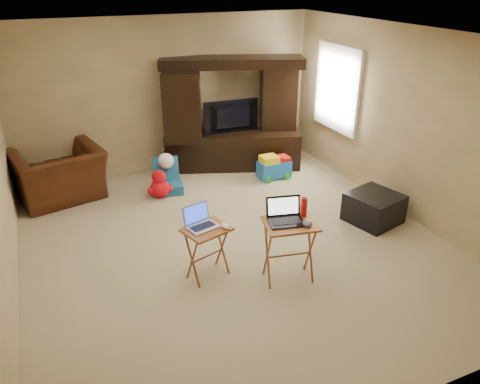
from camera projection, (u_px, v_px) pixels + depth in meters
name	position (u px, v px, depth m)	size (l,w,h in m)	color
floor	(234.00, 243.00, 5.89)	(5.50, 5.50, 0.00)	tan
ceiling	(232.00, 36.00, 4.82)	(5.50, 5.50, 0.00)	silver
wall_back	(168.00, 96.00, 7.63)	(5.00, 5.00, 0.00)	tan
wall_front	(394.00, 283.00, 3.08)	(5.00, 5.00, 0.00)	tan
wall_right	(405.00, 124.00, 6.26)	(5.50, 5.50, 0.00)	tan
window_pane	(338.00, 88.00, 7.47)	(1.20, 1.20, 0.00)	white
window_frame	(337.00, 88.00, 7.46)	(0.06, 1.14, 1.34)	white
entertainment_center	(232.00, 115.00, 7.77)	(2.28, 0.57, 1.87)	black
television	(233.00, 118.00, 7.75)	(0.95, 0.12, 0.55)	black
recliner	(59.00, 175.00, 6.87)	(1.19, 1.04, 0.78)	#46210F
child_rocker	(169.00, 176.00, 7.14)	(0.39, 0.45, 0.52)	#16547B
plush_toy	(159.00, 184.00, 6.98)	(0.40, 0.33, 0.45)	red
push_toy	(274.00, 166.00, 7.65)	(0.54, 0.38, 0.40)	blue
ottoman	(374.00, 208.00, 6.33)	(0.62, 0.62, 0.40)	black
tray_table_left	(207.00, 253.00, 5.13)	(0.47, 0.38, 0.61)	#A05826
tray_table_right	(289.00, 251.00, 5.07)	(0.55, 0.44, 0.71)	#9A4D25
laptop_left	(202.00, 218.00, 4.96)	(0.32, 0.27, 0.24)	#A3A3A7
laptop_right	(287.00, 213.00, 4.86)	(0.37, 0.30, 0.24)	black
mouse_left	(225.00, 226.00, 5.00)	(0.08, 0.12, 0.05)	silver
mouse_right	(307.00, 223.00, 4.85)	(0.09, 0.14, 0.06)	#434448
water_bottle	(304.00, 207.00, 5.00)	(0.07, 0.07, 0.22)	red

